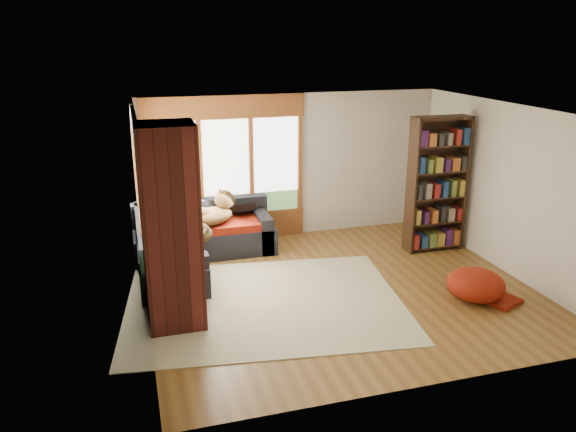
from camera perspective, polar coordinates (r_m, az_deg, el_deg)
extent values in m
plane|color=brown|center=(8.38, 5.26, -7.37)|extent=(5.50, 5.50, 0.00)
plane|color=white|center=(7.64, 5.82, 10.53)|extent=(5.50, 5.50, 0.00)
cube|color=silver|center=(10.20, 0.36, 5.10)|extent=(5.50, 0.04, 2.60)
cube|color=silver|center=(5.81, 14.63, -5.78)|extent=(5.50, 0.04, 2.60)
cube|color=silver|center=(7.39, -14.73, -0.61)|extent=(0.04, 5.00, 2.60)
cube|color=silver|center=(9.26, 21.58, 2.47)|extent=(0.04, 5.00, 2.60)
cube|color=brown|center=(9.89, -6.29, 4.88)|extent=(2.82, 0.10, 1.90)
cube|color=white|center=(9.89, -6.29, 4.88)|extent=(2.54, 0.09, 1.62)
cube|color=brown|center=(8.52, -14.86, 2.22)|extent=(0.10, 2.62, 1.90)
cube|color=white|center=(8.52, -14.86, 2.22)|extent=(0.09, 2.36, 1.62)
cube|color=#5D7D51|center=(9.24, -15.06, 5.97)|extent=(0.03, 0.72, 0.90)
cube|color=#471914|center=(7.07, -11.79, -1.23)|extent=(0.70, 0.70, 2.60)
cube|color=black|center=(9.76, -8.23, -2.39)|extent=(2.20, 0.90, 0.42)
cube|color=black|center=(9.96, -8.62, 0.45)|extent=(2.20, 0.20, 0.38)
cube|color=black|center=(9.90, -2.52, -1.36)|extent=(0.20, 0.90, 0.60)
cube|color=maroon|center=(9.54, -8.79, -1.17)|extent=(1.90, 0.66, 0.12)
cube|color=black|center=(9.09, -11.69, -4.15)|extent=(0.90, 2.20, 0.42)
cube|color=black|center=(8.94, -14.08, -1.97)|extent=(0.20, 2.20, 0.38)
cube|color=black|center=(8.14, -11.10, -6.14)|extent=(0.90, 0.20, 0.60)
cube|color=maroon|center=(8.68, -10.81, -3.27)|extent=(0.66, 1.20, 0.12)
cube|color=maroon|center=(9.57, -11.39, -1.26)|extent=(0.66, 0.66, 0.12)
cube|color=white|center=(7.93, -2.37, -8.81)|extent=(4.14, 3.37, 0.01)
cube|color=#311D10|center=(10.06, 17.21, 3.24)|extent=(0.04, 0.33, 2.31)
cube|color=#311D10|center=(9.58, 12.44, 2.91)|extent=(0.04, 0.33, 2.31)
cube|color=#311D10|center=(9.94, 14.43, 3.31)|extent=(0.99, 0.02, 2.31)
cube|color=#311D10|center=(10.14, 14.39, -2.89)|extent=(0.91, 0.31, 0.03)
cube|color=#311D10|center=(9.99, 14.59, -0.53)|extent=(0.91, 0.31, 0.03)
cube|color=#311D10|center=(9.87, 14.79, 1.90)|extent=(0.91, 0.31, 0.03)
cube|color=#311D10|center=(9.76, 14.99, 4.39)|extent=(0.91, 0.31, 0.03)
cube|color=#311D10|center=(9.67, 15.21, 6.94)|extent=(0.91, 0.31, 0.03)
cube|color=#311D10|center=(9.60, 15.42, 9.52)|extent=(0.91, 0.31, 0.03)
cube|color=#726659|center=(9.80, 14.94, 3.06)|extent=(0.87, 0.25, 2.15)
ellipsoid|color=maroon|center=(8.38, 18.53, -6.55)|extent=(1.03, 1.03, 0.44)
ellipsoid|color=brown|center=(9.34, -7.93, 0.12)|extent=(0.95, 0.80, 0.27)
sphere|color=brown|center=(9.45, -6.47, 1.23)|extent=(0.43, 0.43, 0.33)
cone|color=brown|center=(9.39, -6.77, 1.93)|extent=(0.16, 0.16, 0.14)
ellipsoid|color=#2E2315|center=(8.66, -9.61, -1.44)|extent=(0.75, 0.92, 0.27)
sphere|color=#2E2315|center=(8.87, -10.48, -0.13)|extent=(0.41, 0.41, 0.32)
cone|color=#2E2315|center=(8.79, -10.38, 0.58)|extent=(0.15, 0.15, 0.14)
cube|color=black|center=(9.89, -4.53, 1.30)|extent=(0.45, 0.12, 0.45)
cube|color=black|center=(9.80, -7.97, 1.01)|extent=(0.45, 0.12, 0.45)
cube|color=black|center=(9.28, -13.22, -0.28)|extent=(0.45, 0.12, 0.45)
cube|color=black|center=(8.24, -12.74, -2.60)|extent=(0.45, 0.12, 0.45)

